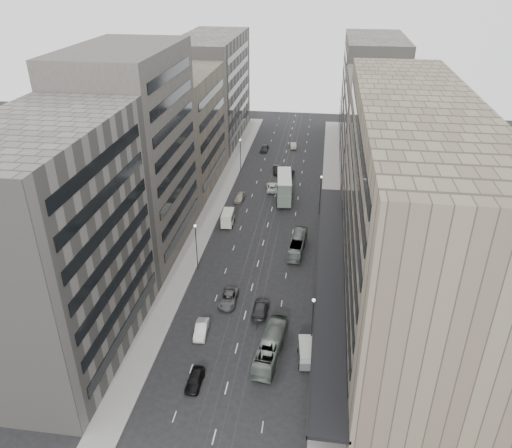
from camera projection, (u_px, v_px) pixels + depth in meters
The scene contains 30 objects.
ground at pixel (244, 320), 71.17m from camera, with size 220.00×220.00×0.00m, color black.
sidewalk_right at pixel (331, 209), 102.45m from camera, with size 4.00×125.00×0.15m, color gray.
sidewalk_left at pixel (216, 202), 105.39m from camera, with size 4.00×125.00×0.15m, color gray.
department_store at pixel (406, 211), 68.51m from camera, with size 19.20×60.00×30.00m.
building_right_mid at pixel (379, 133), 108.35m from camera, with size 15.00×28.00×24.00m, color #48433F.
building_right_far at pixel (371, 92), 133.64m from camera, with size 15.00×32.00×28.00m, color slate.
building_left_a at pixel (55, 247), 59.77m from camera, with size 15.00×28.00×30.00m, color slate.
building_left_b at pixel (133, 154), 82.43m from camera, with size 15.00×26.00×34.00m, color #48433F.
building_left_c at pixel (179, 131), 108.15m from camera, with size 15.00×28.00×25.00m, color #6F6557.
building_left_d at pixel (212, 89), 136.29m from camera, with size 15.00×38.00×28.00m, color slate.
lamp_right_near at pixel (312, 319), 63.16m from camera, with size 0.44×0.44×8.32m.
lamp_right_far at pixel (321, 191), 98.13m from camera, with size 0.44×0.44×8.32m.
lamp_left_near at pixel (196, 242), 80.41m from camera, with size 0.44×0.44×8.32m.
lamp_left_far at pixel (240, 152), 118.00m from camera, with size 0.44×0.44×8.32m.
bus_near at pixel (271, 347), 64.07m from camera, with size 2.47×10.57×2.95m, color slate.
bus_far at pixel (298, 245), 87.19m from camera, with size 2.26×9.67×2.69m, color gray.
double_decker at pixel (284, 187), 105.12m from camera, with size 4.00×10.46×5.59m.
vw_microbus at pixel (306, 352), 63.29m from camera, with size 2.44×4.66×2.42m.
panel_van at pixel (228, 218), 95.72m from camera, with size 2.37×4.57×2.83m.
sedan_0 at pixel (195, 379), 60.04m from camera, with size 1.73×4.30×1.47m, color black.
sedan_1 at pixel (201, 329), 68.16m from camera, with size 1.58×4.54×1.50m, color white.
sedan_2 at pixel (229, 298), 74.40m from camera, with size 2.42×5.26×1.46m, color #545456.
sedan_3 at pixel (260, 308), 72.19m from camera, with size 2.19×5.38×1.56m, color #2B2B2E.
sedan_4 at pixel (240, 197), 105.87m from camera, with size 1.84×4.57×1.56m, color #9F9484.
sedan_5 at pixel (277, 169), 119.77m from camera, with size 1.70×4.86×1.60m, color black.
sedan_6 at pixel (272, 187), 110.67m from camera, with size 2.51×5.44×1.51m, color silver.
sedan_7 at pixel (288, 173), 117.76m from camera, with size 2.32×5.70×1.65m, color #59585B.
sedan_8 at pixel (265, 148), 133.32m from camera, with size 1.83×4.55×1.55m, color #29292C.
sedan_9 at pixel (293, 145), 135.57m from camera, with size 1.58×4.52×1.49m, color #A7A28A.
pedestrian at pixel (310, 433), 53.00m from camera, with size 0.58×0.38×1.59m, color black.
Camera 1 is at (9.56, -55.62, 45.49)m, focal length 35.00 mm.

